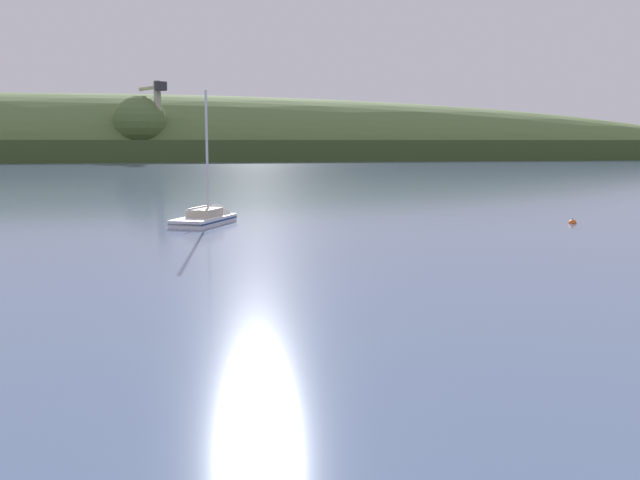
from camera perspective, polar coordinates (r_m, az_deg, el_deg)
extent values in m
cube|color=#3C4E24|center=(221.90, -18.80, 6.76)|extent=(584.59, 105.99, 5.86)
ellipsoid|color=#56703D|center=(242.19, -17.86, 6.16)|extent=(470.01, 112.64, 40.94)
sphere|color=#56703D|center=(210.25, -14.10, 9.09)|extent=(14.58, 14.58, 14.58)
cube|color=#4C4C51|center=(207.57, -12.64, 6.41)|extent=(5.68, 5.68, 2.00)
cylinder|color=#BCB293|center=(207.63, -12.73, 9.46)|extent=(2.01, 2.01, 20.11)
cylinder|color=#BCB293|center=(213.06, -13.38, 11.67)|extent=(5.70, 13.09, 1.11)
cube|color=#333338|center=(205.84, -12.53, 11.84)|extent=(3.39, 3.00, 2.41)
cube|color=white|center=(47.91, -9.20, 1.31)|extent=(4.87, 5.89, 0.88)
cone|color=white|center=(50.38, -7.84, 1.65)|extent=(2.61, 2.34, 2.22)
cube|color=navy|center=(47.88, -9.20, 1.55)|extent=(4.89, 5.90, 0.10)
cube|color=#BCB299|center=(47.96, -9.14, 2.16)|extent=(2.64, 2.93, 0.52)
cylinder|color=silver|center=(48.23, -8.96, 6.78)|extent=(0.16, 0.16, 8.23)
cylinder|color=silver|center=(47.12, -9.62, 2.55)|extent=(1.64, 2.52, 0.13)
sphere|color=#EA5B19|center=(50.93, 19.40, 1.25)|extent=(0.53, 0.53, 0.53)
cylinder|color=black|center=(50.90, 19.42, 1.59)|extent=(0.04, 0.04, 0.08)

